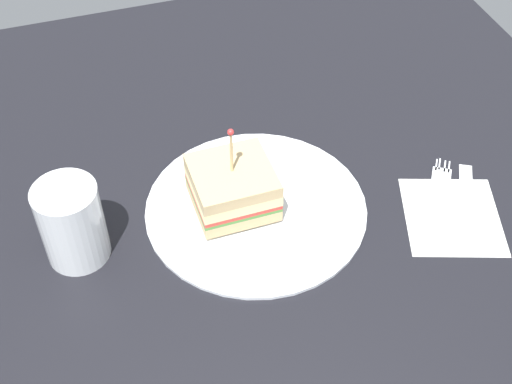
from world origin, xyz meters
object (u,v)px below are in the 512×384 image
napkin (452,216)px  fork (440,188)px  plate (256,207)px  knife (467,196)px  sandwich_half_center (233,187)px  drink_glass (73,229)px

napkin → fork: size_ratio=1.02×
plate → knife: bearing=166.2°
sandwich_half_center → fork: 24.17cm
sandwich_half_center → knife: size_ratio=0.99×
sandwich_half_center → fork: (-23.51, 4.60, -3.21)cm
drink_glass → fork: bearing=175.3°
knife → fork: bearing=-42.8°
knife → drink_glass: bearing=-7.2°
plate → napkin: (-20.37, 7.84, -0.33)cm
sandwich_half_center → fork: bearing=168.9°
knife → plate: bearing=-13.8°
sandwich_half_center → knife: (-25.77, 6.71, -3.21)cm
sandwich_half_center → drink_glass: bearing=4.2°
sandwich_half_center → plate: bearing=157.9°
drink_glass → fork: (-40.79, 3.35, -3.87)cm
napkin → drink_glass: bearing=-10.7°
sandwich_half_center → napkin: size_ratio=0.94×
plate → knife: 24.10cm
plate → fork: 21.44cm
napkin → knife: knife is taller
drink_glass → knife: 43.58cm
napkin → fork: bearing=-100.3°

